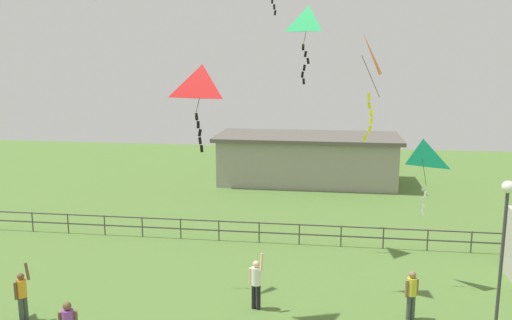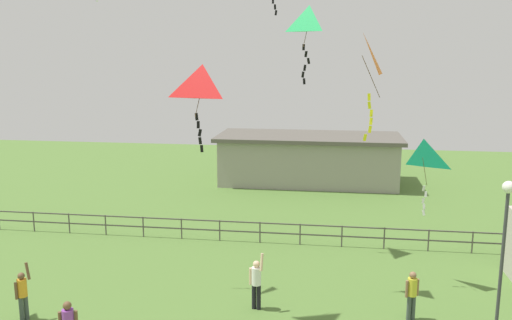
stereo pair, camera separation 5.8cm
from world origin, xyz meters
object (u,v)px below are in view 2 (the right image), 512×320
Objects in this scene: person_2 at (256,281)px; kite_4 at (309,24)px; person_3 at (412,292)px; lamppost at (505,225)px; kite_2 at (203,86)px; kite_3 at (423,160)px; person_0 at (23,292)px; kite_7 at (363,60)px.

kite_4 reaches higher than person_2.
person_3 is (4.88, -0.02, -0.06)m from person_2.
lamppost is 9.47m from kite_2.
kite_2 reaches higher than kite_3.
person_2 reaches higher than person_3.
kite_3 reaches higher than person_3.
person_3 is 4.45m from kite_3.
person_0 is at bearing -171.39° from person_3.
kite_2 is (-1.21, -1.81, 6.34)m from person_2.
person_2 is 0.78× the size of kite_4.
person_3 is (11.92, 1.81, -0.02)m from person_0.
kite_2 is 4.36m from kite_7.
kite_3 reaches higher than person_0.
person_3 is at bearing -0.20° from person_2.
lamppost reaches higher than person_3.
lamppost is 2.92× the size of person_3.
person_0 is 0.80× the size of kite_2.
person_3 is at bearing 8.61° from person_0.
lamppost is 2.39× the size of person_2.
person_2 is at bearing 176.46° from lamppost.
kite_3 is at bearing 32.34° from kite_2.
kite_2 is at bearing -163.59° from person_3.
kite_7 is at bearing -169.86° from lamppost.
lamppost is at bearing 10.14° from kite_7.
lamppost is 14.60m from person_0.
kite_3 reaches higher than person_2.
lamppost reaches higher than person_0.
person_2 is 6.70m from kite_2.
kite_2 is at bearing -147.66° from kite_3.
person_0 is at bearing -174.53° from lamppost.
person_3 is 9.01m from kite_2.
person_2 is 7.76m from kite_7.
kite_7 reaches higher than person_0.
person_0 is 1.17× the size of person_3.
person_3 is 0.68× the size of kite_2.
kite_2 is 8.20m from kite_3.
lamppost is at bearing -55.17° from kite_3.
lamppost is 3.46m from person_3.
kite_2 is at bearing 0.13° from person_0.
kite_7 is (-1.82, -1.19, 7.10)m from person_3.
kite_4 reaches higher than kite_3.
kite_4 is (2.65, 3.80, 1.83)m from kite_2.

